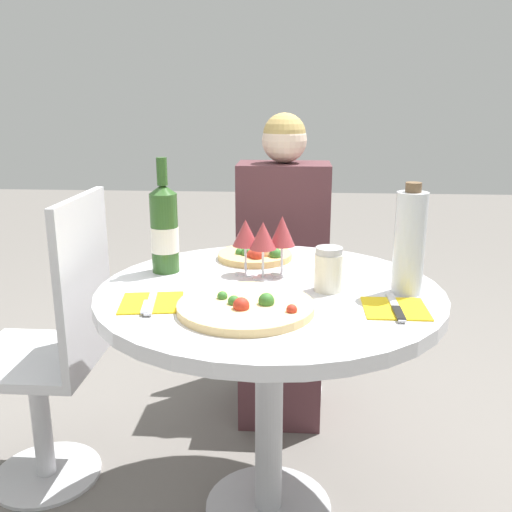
{
  "coord_description": "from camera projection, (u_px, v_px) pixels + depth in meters",
  "views": [
    {
      "loc": [
        0.06,
        -1.44,
        1.19
      ],
      "look_at": [
        -0.03,
        -0.04,
        0.8
      ],
      "focal_mm": 40.0,
      "sensor_mm": 36.0,
      "label": 1
    }
  ],
  "objects": [
    {
      "name": "chair_empty_side",
      "position": [
        55.0,
        352.0,
        1.74
      ],
      "size": [
        0.38,
        0.38,
        0.92
      ],
      "rotation": [
        0.0,
        0.0,
        1.57
      ],
      "color": "silver",
      "rests_on": "ground_plane"
    },
    {
      "name": "tall_carafe",
      "position": [
        409.0,
        242.0,
        1.44
      ],
      "size": [
        0.08,
        0.08,
        0.29
      ],
      "color": "silver",
      "rests_on": "dining_table"
    },
    {
      "name": "dining_table",
      "position": [
        270.0,
        328.0,
        1.55
      ],
      "size": [
        0.92,
        0.92,
        0.7
      ],
      "color": "#B2B2B7",
      "rests_on": "ground_plane"
    },
    {
      "name": "wine_glass_back_left",
      "position": [
        245.0,
        234.0,
        1.61
      ],
      "size": [
        0.07,
        0.07,
        0.16
      ],
      "color": "silver",
      "rests_on": "dining_table"
    },
    {
      "name": "seated_diner",
      "position": [
        282.0,
        281.0,
        2.22
      ],
      "size": [
        0.35,
        0.44,
        1.14
      ],
      "rotation": [
        0.0,
        0.0,
        3.14
      ],
      "color": "#512D33",
      "rests_on": "ground_plane"
    },
    {
      "name": "ground_plane",
      "position": [
        268.0,
        511.0,
        1.7
      ],
      "size": [
        12.0,
        12.0,
        0.0
      ],
      "primitive_type": "plane",
      "color": "slate",
      "rests_on": "ground"
    },
    {
      "name": "wine_glass_back_right",
      "position": [
        282.0,
        232.0,
        1.6
      ],
      "size": [
        0.07,
        0.07,
        0.17
      ],
      "color": "silver",
      "rests_on": "dining_table"
    },
    {
      "name": "place_setting_left",
      "position": [
        151.0,
        303.0,
        1.4
      ],
      "size": [
        0.17,
        0.19,
        0.01
      ],
      "color": "gold",
      "rests_on": "dining_table"
    },
    {
      "name": "wine_glass_center",
      "position": [
        263.0,
        237.0,
        1.57
      ],
      "size": [
        0.07,
        0.07,
        0.16
      ],
      "color": "silver",
      "rests_on": "dining_table"
    },
    {
      "name": "place_setting_right",
      "position": [
        395.0,
        308.0,
        1.36
      ],
      "size": [
        0.15,
        0.19,
        0.01
      ],
      "color": "gold",
      "rests_on": "dining_table"
    },
    {
      "name": "sugar_shaker",
      "position": [
        329.0,
        269.0,
        1.48
      ],
      "size": [
        0.07,
        0.07,
        0.12
      ],
      "color": "silver",
      "rests_on": "dining_table"
    },
    {
      "name": "wine_bottle",
      "position": [
        164.0,
        229.0,
        1.63
      ],
      "size": [
        0.08,
        0.08,
        0.33
      ],
      "color": "#2D5623",
      "rests_on": "dining_table"
    },
    {
      "name": "chair_behind_diner",
      "position": [
        283.0,
        285.0,
        2.37
      ],
      "size": [
        0.38,
        0.38,
        0.92
      ],
      "rotation": [
        0.0,
        0.0,
        3.14
      ],
      "color": "silver",
      "rests_on": "ground_plane"
    },
    {
      "name": "pizza_large",
      "position": [
        246.0,
        307.0,
        1.35
      ],
      "size": [
        0.33,
        0.33,
        0.05
      ],
      "color": "#E5C17F",
      "rests_on": "dining_table"
    },
    {
      "name": "pizza_small_far",
      "position": [
        256.0,
        255.0,
        1.78
      ],
      "size": [
        0.23,
        0.23,
        0.05
      ],
      "color": "#DBB26B",
      "rests_on": "dining_table"
    }
  ]
}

